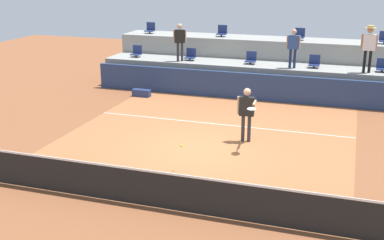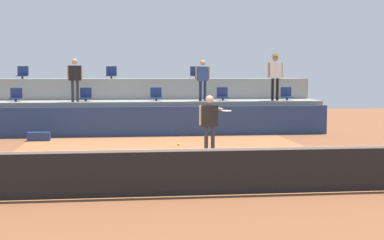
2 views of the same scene
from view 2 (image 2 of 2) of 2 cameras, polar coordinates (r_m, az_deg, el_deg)
name	(u,v)px [view 2 (image 2 of 2)]	position (r m, az deg, el deg)	size (l,w,h in m)	color
ground_plane	(170,162)	(14.31, -2.34, -4.46)	(40.00, 40.00, 0.00)	brown
court_inner_paint	(167,156)	(15.29, -2.63, -3.84)	(9.00, 10.00, 0.01)	#A36038
court_service_line	(164,149)	(16.67, -2.98, -3.09)	(9.00, 0.06, 0.00)	silver
tennis_net	(186,171)	(10.30, -0.64, -5.35)	(10.48, 0.08, 1.07)	black
sponsor_backboard	(157,121)	(20.18, -3.66, -0.14)	(13.00, 0.16, 1.10)	navy
seating_tier_lower	(156,117)	(21.47, -3.84, 0.37)	(13.00, 1.80, 1.25)	gray
seating_tier_upper	(153,103)	(23.23, -4.07, 1.77)	(13.00, 1.80, 2.10)	gray
stadium_chair_lower_far_left	(16,96)	(21.74, -17.97, 2.41)	(0.44, 0.40, 0.52)	#2D2D33
stadium_chair_lower_left	(86,96)	(21.39, -11.08, 2.52)	(0.44, 0.40, 0.52)	#2D2D33
stadium_chair_lower_center	(156,95)	(21.35, -3.79, 2.60)	(0.44, 0.40, 0.52)	#2D2D33
stadium_chair_lower_right	(223,95)	(21.65, 3.22, 2.64)	(0.44, 0.40, 0.52)	#2D2D33
stadium_chair_lower_far_right	(287,95)	(22.25, 9.89, 2.63)	(0.44, 0.40, 0.52)	#2D2D33
stadium_chair_upper_far_left	(23,74)	(23.50, -17.33, 4.68)	(0.44, 0.40, 0.52)	#2D2D33
stadium_chair_upper_left	(111,73)	(23.12, -8.45, 4.85)	(0.44, 0.40, 0.52)	#2D2D33
stadium_chair_upper_right	(196,73)	(23.28, 0.38, 4.90)	(0.44, 0.40, 0.52)	#2D2D33
stadium_chair_upper_far_right	(276,73)	(23.98, 8.82, 4.84)	(0.44, 0.40, 0.52)	#2D2D33
tennis_player	(210,119)	(15.28, 1.91, 0.11)	(0.77, 1.18, 1.71)	#2D2D33
spectator_leaning_on_rail	(75,76)	(21.02, -12.19, 4.53)	(0.57, 0.28, 1.63)	#2D2D33
spectator_in_white	(203,77)	(21.12, 1.13, 4.57)	(0.56, 0.22, 1.59)	navy
spectator_with_hat	(275,72)	(21.70, 8.72, 5.04)	(0.62, 0.46, 1.83)	black
tennis_ball	(179,144)	(12.44, -1.41, -2.58)	(0.07, 0.07, 0.07)	#CCE033
equipment_bag	(39,136)	(19.50, -15.76, -1.68)	(0.76, 0.28, 0.30)	navy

